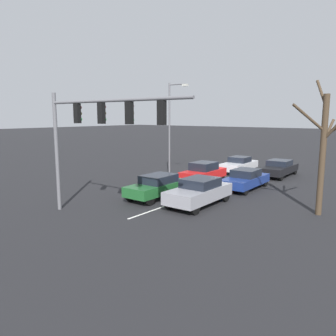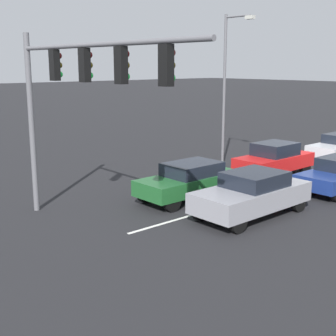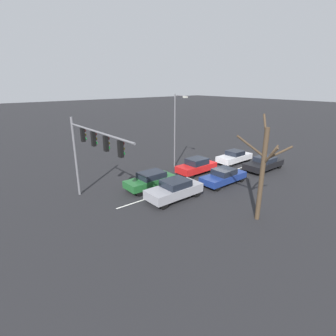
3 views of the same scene
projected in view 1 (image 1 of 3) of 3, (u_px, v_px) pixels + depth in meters
name	position (u px, v px, depth m)	size (l,w,h in m)	color
ground_plane	(231.00, 183.00, 24.82)	(240.00, 240.00, 0.00)	black
lane_stripe_left_divider	(215.00, 189.00, 22.80)	(0.12, 17.15, 0.01)	silver
car_gray_leftlane_front	(199.00, 191.00, 18.50)	(1.89, 4.51, 1.55)	gray
car_darkgreen_midlane_front	(158.00, 186.00, 20.13)	(1.74, 4.37, 1.45)	#1E5928
car_red_midlane_second	(203.00, 172.00, 24.76)	(1.75, 4.15, 1.57)	red
car_navy_leftlane_second	(245.00, 179.00, 22.62)	(1.78, 4.49, 1.39)	navy
car_silver_midlane_third	(239.00, 165.00, 29.22)	(1.74, 4.38, 1.44)	silver
car_black_leftlane_third	(279.00, 168.00, 27.46)	(1.92, 4.71, 1.36)	black
traffic_signal_gantry	(93.00, 125.00, 15.28)	(8.69, 0.37, 6.21)	slate
street_lamp_right_shoulder	(171.00, 124.00, 25.80)	(1.78, 0.24, 7.56)	slate
bare_tree_near	(323.00, 148.00, 16.32)	(2.51, 2.69, 6.82)	#423323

